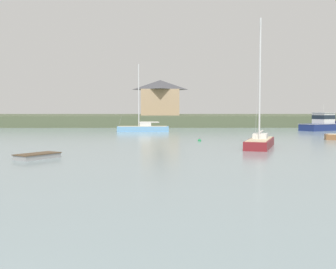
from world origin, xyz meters
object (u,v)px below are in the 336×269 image
(dinghy_grey, at_px, (37,157))
(cruiser_navy, at_px, (326,126))
(sailboat_maroon, at_px, (260,145))
(mooring_buoy_green, at_px, (199,141))
(sailboat_skyblue, at_px, (143,130))

(dinghy_grey, xyz_separation_m, cruiser_navy, (35.78, 40.10, 0.55))
(cruiser_navy, bearing_deg, sailboat_maroon, -120.07)
(sailboat_maroon, xyz_separation_m, cruiser_navy, (18.34, 31.69, 0.42))
(mooring_buoy_green, bearing_deg, sailboat_maroon, -58.13)
(dinghy_grey, bearing_deg, cruiser_navy, 48.26)
(dinghy_grey, distance_m, mooring_buoy_green, 20.48)
(sailboat_maroon, height_order, mooring_buoy_green, sailboat_maroon)
(sailboat_skyblue, relative_size, sailboat_maroon, 0.92)
(sailboat_skyblue, distance_m, mooring_buoy_green, 20.84)
(sailboat_maroon, bearing_deg, dinghy_grey, -154.25)
(dinghy_grey, relative_size, sailboat_maroon, 0.29)
(cruiser_navy, relative_size, mooring_buoy_green, 23.99)
(cruiser_navy, xyz_separation_m, mooring_buoy_green, (-23.12, -24.01, -0.61))
(mooring_buoy_green, bearing_deg, sailboat_skyblue, 109.74)
(dinghy_grey, distance_m, sailboat_skyblue, 36.14)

